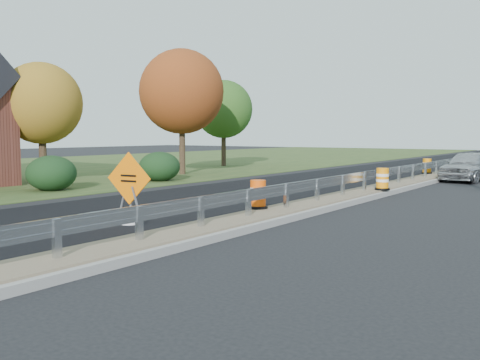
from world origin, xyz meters
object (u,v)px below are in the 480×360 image
Objects in this scene: barrel_median_near at (258,195)px; barrel_median_mid at (382,179)px; barrel_median_far at (427,166)px; car_silver at (469,166)px; caution_sign at (130,206)px.

barrel_median_mid reaches higher than barrel_median_near.
barrel_median_far is (0.00, 16.85, -0.01)m from barrel_median_near.
barrel_median_near is 7.24m from barrel_median_mid.
car_silver is (2.35, -0.84, 0.15)m from barrel_median_far.
caution_sign is 20.11m from barrel_median_far.
barrel_median_mid is 9.76m from barrel_median_far.
barrel_median_far is at bearing 74.66° from caution_sign.
barrel_median_mid is 8.95m from car_silver.
barrel_median_far is 2.50m from car_silver.
caution_sign reaches higher than barrel_median_mid.
barrel_median_far is (2.05, 20.01, 0.13)m from caution_sign.
barrel_median_mid is at bearing -83.53° from barrel_median_far.
caution_sign is 0.43× the size of car_silver.
barrel_median_near is at bearing -90.00° from barrel_median_far.
barrel_median_far is 0.18× the size of car_silver.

